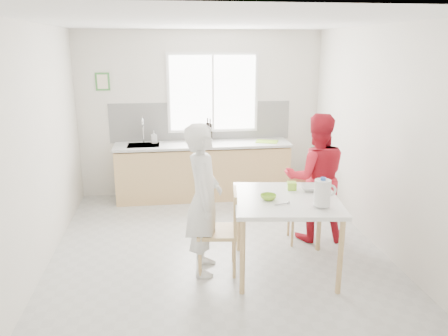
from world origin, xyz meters
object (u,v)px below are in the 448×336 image
(person_red, at_px, (316,178))
(milk_jug, at_px, (323,192))
(chair_left, at_px, (224,227))
(wine_bottle_a, at_px, (208,132))
(chair_far, at_px, (303,206))
(bowl_green, at_px, (268,197))
(dining_table, at_px, (286,206))
(wine_bottle_b, at_px, (210,132))
(bowl_white, at_px, (310,188))
(person_white, at_px, (204,200))

(person_red, height_order, milk_jug, person_red)
(chair_left, relative_size, wine_bottle_a, 2.93)
(chair_far, distance_m, bowl_green, 1.11)
(chair_left, bearing_deg, milk_jug, 74.44)
(dining_table, height_order, chair_far, dining_table)
(chair_far, height_order, wine_bottle_a, wine_bottle_a)
(chair_left, xyz_separation_m, chair_far, (1.13, 0.67, -0.06))
(chair_left, distance_m, person_red, 1.49)
(chair_far, relative_size, milk_jug, 2.84)
(chair_far, relative_size, wine_bottle_b, 2.78)
(bowl_green, distance_m, bowl_white, 0.58)
(chair_left, bearing_deg, person_red, 125.98)
(chair_far, relative_size, bowl_white, 3.82)
(person_red, bearing_deg, person_white, 31.54)
(milk_jug, xyz_separation_m, wine_bottle_a, (-0.87, 3.02, 0.06))
(person_white, xyz_separation_m, wine_bottle_b, (0.34, 2.61, 0.23))
(wine_bottle_b, bearing_deg, dining_table, -78.75)
(bowl_green, xyz_separation_m, milk_jug, (0.49, -0.30, 0.13))
(chair_left, relative_size, person_red, 0.57)
(person_red, distance_m, bowl_white, 0.64)
(person_white, height_order, bowl_green, person_white)
(dining_table, distance_m, wine_bottle_b, 2.79)
(chair_left, xyz_separation_m, bowl_white, (1.00, 0.12, 0.37))
(chair_far, distance_m, person_red, 0.40)
(bowl_white, height_order, wine_bottle_a, wine_bottle_a)
(dining_table, bearing_deg, bowl_white, 32.31)
(person_red, bearing_deg, milk_jug, 81.26)
(wine_bottle_a, distance_m, wine_bottle_b, 0.05)
(chair_left, xyz_separation_m, wine_bottle_b, (0.13, 2.64, 0.55))
(chair_left, bearing_deg, chair_far, 128.31)
(person_red, xyz_separation_m, wine_bottle_a, (-1.19, 1.92, 0.25))
(person_white, relative_size, bowl_green, 9.72)
(chair_far, distance_m, milk_jug, 1.23)
(dining_table, xyz_separation_m, chair_far, (0.45, 0.76, -0.31))
(bowl_green, bearing_deg, chair_left, 166.55)
(dining_table, distance_m, chair_far, 0.94)
(person_red, distance_m, bowl_green, 1.15)
(person_red, xyz_separation_m, milk_jug, (-0.32, -1.10, 0.19))
(bowl_white, relative_size, wine_bottle_a, 0.68)
(chair_far, xyz_separation_m, bowl_green, (-0.66, -0.78, 0.43))
(dining_table, height_order, bowl_white, bowl_white)
(chair_far, xyz_separation_m, person_white, (-1.34, -0.64, 0.38))
(bowl_white, relative_size, wine_bottle_b, 0.73)
(bowl_white, distance_m, wine_bottle_b, 2.67)
(wine_bottle_b, bearing_deg, milk_jug, -74.80)
(wine_bottle_b, bearing_deg, chair_far, -63.13)
(chair_left, height_order, milk_jug, milk_jug)
(bowl_white, bearing_deg, wine_bottle_b, 109.12)
(dining_table, xyz_separation_m, person_white, (-0.89, 0.12, 0.07))
(dining_table, relative_size, wine_bottle_a, 3.92)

